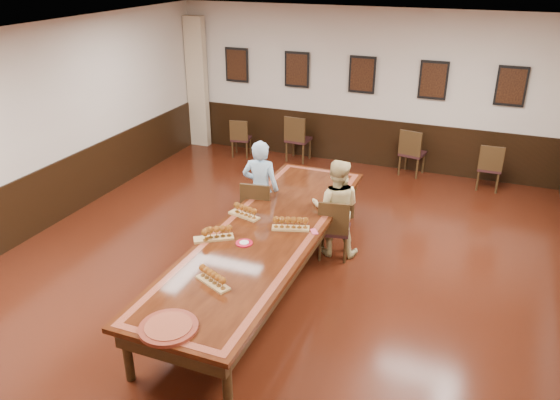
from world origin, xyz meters
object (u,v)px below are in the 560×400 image
at_px(spare_chair_a, 241,137).
at_px(carved_platter, 169,327).
at_px(person_man, 261,189).
at_px(conference_table, 266,241).
at_px(chair_woman, 334,227).
at_px(spare_chair_c, 413,152).
at_px(spare_chair_d, 490,166).
at_px(spare_chair_b, 298,138).
at_px(chair_man, 259,209).
at_px(person_woman, 336,208).

xyz_separation_m(spare_chair_a, carved_platter, (2.44, -6.73, 0.35)).
relative_size(person_man, conference_table, 0.32).
bearing_deg(carved_platter, person_man, 98.72).
bearing_deg(chair_woman, carved_platter, 66.50).
height_order(spare_chair_c, spare_chair_d, spare_chair_c).
xyz_separation_m(person_man, carved_platter, (0.53, -3.47, -0.02)).
distance_m(chair_woman, conference_table, 1.19).
xyz_separation_m(chair_woman, spare_chair_b, (-1.91, 3.69, 0.03)).
height_order(spare_chair_c, conference_table, spare_chair_c).
distance_m(spare_chair_c, person_man, 3.98).
bearing_deg(carved_platter, spare_chair_b, 99.58).
height_order(spare_chair_a, spare_chair_d, spare_chair_d).
bearing_deg(chair_man, person_man, -90.00).
bearing_deg(spare_chair_b, chair_man, 103.03).
xyz_separation_m(person_woman, carved_platter, (-0.72, -3.34, 0.03)).
height_order(chair_man, spare_chair_d, chair_man).
xyz_separation_m(chair_man, spare_chair_b, (-0.65, 3.56, 0.01)).
height_order(spare_chair_c, person_man, person_man).
bearing_deg(spare_chair_a, person_woman, 122.17).
xyz_separation_m(spare_chair_b, spare_chair_c, (2.43, 0.08, -0.02)).
bearing_deg(chair_woman, spare_chair_b, -73.18).
relative_size(spare_chair_d, carved_platter, 1.49).
distance_m(chair_man, person_woman, 1.27).
distance_m(person_man, person_woman, 1.26).
bearing_deg(spare_chair_d, person_man, 45.12).
xyz_separation_m(spare_chair_b, person_man, (0.64, -3.46, 0.28)).
xyz_separation_m(spare_chair_c, person_man, (-1.79, -3.54, 0.31)).
bearing_deg(conference_table, carved_platter, -91.91).
height_order(spare_chair_d, person_man, person_man).
bearing_deg(spare_chair_a, spare_chair_b, 178.05).
xyz_separation_m(spare_chair_c, carved_platter, (-1.26, -7.01, 0.29)).
bearing_deg(chair_man, conference_table, 110.34).
distance_m(chair_man, spare_chair_a, 3.88).
bearing_deg(spare_chair_d, person_woman, 59.40).
distance_m(spare_chair_d, person_man, 4.67).
bearing_deg(chair_woman, spare_chair_d, -129.99).
xyz_separation_m(spare_chair_a, spare_chair_b, (1.27, 0.20, 0.08)).
height_order(spare_chair_a, person_woman, person_woman).
bearing_deg(chair_woman, person_man, -20.72).
xyz_separation_m(chair_man, spare_chair_c, (1.77, 3.64, -0.01)).
relative_size(spare_chair_a, person_woman, 0.57).
relative_size(chair_woman, conference_table, 0.19).
bearing_deg(person_woman, chair_man, -11.72).
bearing_deg(spare_chair_a, carved_platter, 99.07).
height_order(spare_chair_d, person_woman, person_woman).
height_order(conference_table, carved_platter, carved_platter).
distance_m(chair_woman, spare_chair_b, 4.15).
bearing_deg(chair_man, spare_chair_a, -68.22).
height_order(chair_woman, spare_chair_b, spare_chair_b).
bearing_deg(spare_chair_c, conference_table, 86.97).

